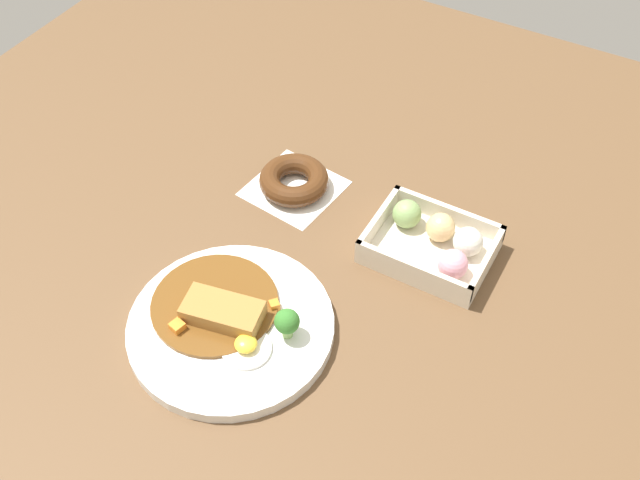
% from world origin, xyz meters
% --- Properties ---
extents(ground_plane, '(1.60, 1.60, 0.00)m').
position_xyz_m(ground_plane, '(0.00, 0.00, 0.00)').
color(ground_plane, brown).
extents(curry_plate, '(0.27, 0.27, 0.06)m').
position_xyz_m(curry_plate, '(0.07, 0.09, 0.01)').
color(curry_plate, white).
rests_on(curry_plate, ground_plane).
extents(donut_box, '(0.17, 0.13, 0.05)m').
position_xyz_m(donut_box, '(-0.11, -0.17, 0.02)').
color(donut_box, beige).
rests_on(donut_box, ground_plane).
extents(chocolate_ring_donut, '(0.15, 0.15, 0.03)m').
position_xyz_m(chocolate_ring_donut, '(0.13, -0.19, 0.02)').
color(chocolate_ring_donut, white).
rests_on(chocolate_ring_donut, ground_plane).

